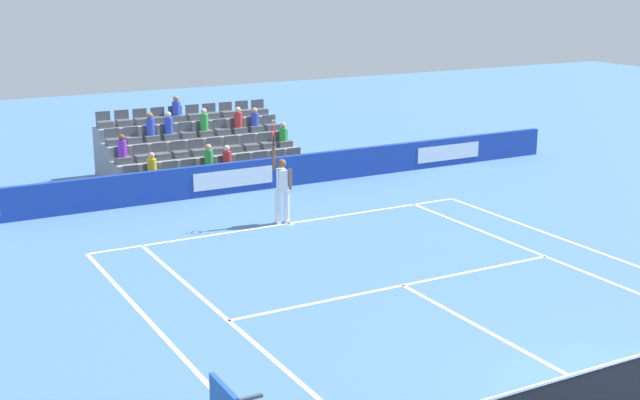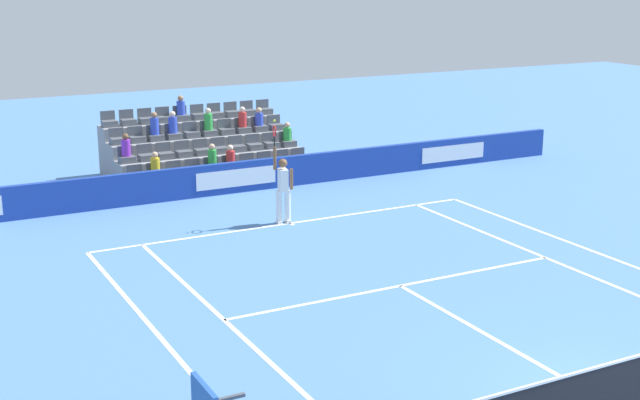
{
  "view_description": "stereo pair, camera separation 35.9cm",
  "coord_description": "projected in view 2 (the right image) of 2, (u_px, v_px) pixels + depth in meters",
  "views": [
    {
      "loc": [
        10.21,
        8.42,
        6.65
      ],
      "look_at": [
        0.07,
        -10.02,
        1.1
      ],
      "focal_mm": 48.99,
      "sensor_mm": 36.0,
      "label": 1
    },
    {
      "loc": [
        9.9,
        8.59,
        6.65
      ],
      "look_at": [
        0.07,
        -10.02,
        1.1
      ],
      "focal_mm": 48.99,
      "sensor_mm": 36.0,
      "label": 2
    }
  ],
  "objects": [
    {
      "name": "line_baseline",
      "position": [
        290.0,
        223.0,
        23.67
      ],
      "size": [
        10.97,
        0.1,
        0.01
      ],
      "primitive_type": "cube",
      "color": "white",
      "rests_on": "ground"
    },
    {
      "name": "line_service",
      "position": [
        400.0,
        286.0,
        18.98
      ],
      "size": [
        8.23,
        0.1,
        0.01
      ],
      "primitive_type": "cube",
      "color": "white",
      "rests_on": "ground"
    },
    {
      "name": "line_centre_service",
      "position": [
        494.0,
        339.0,
        16.24
      ],
      "size": [
        0.1,
        6.4,
        0.01
      ],
      "primitive_type": "cube",
      "color": "white",
      "rests_on": "ground"
    },
    {
      "name": "line_singles_sideline_left",
      "position": [
        233.0,
        328.0,
        16.73
      ],
      "size": [
        0.1,
        11.89,
        0.01
      ],
      "primitive_type": "cube",
      "color": "white",
      "rests_on": "ground"
    },
    {
      "name": "line_singles_sideline_right",
      "position": [
        559.0,
        263.0,
        20.45
      ],
      "size": [
        0.1,
        11.89,
        0.01
      ],
      "primitive_type": "cube",
      "color": "white",
      "rests_on": "ground"
    },
    {
      "name": "line_doubles_sideline_left",
      "position": [
        164.0,
        342.0,
        16.11
      ],
      "size": [
        0.1,
        11.89,
        0.01
      ],
      "primitive_type": "cube",
      "color": "white",
      "rests_on": "ground"
    },
    {
      "name": "line_doubles_sideline_right",
      "position": [
        602.0,
        254.0,
        21.07
      ],
      "size": [
        0.1,
        11.89,
        0.01
      ],
      "primitive_type": "cube",
      "color": "white",
      "rests_on": "ground"
    },
    {
      "name": "line_centre_mark",
      "position": [
        292.0,
        224.0,
        23.59
      ],
      "size": [
        0.1,
        0.2,
        0.01
      ],
      "primitive_type": "cube",
      "color": "white",
      "rests_on": "ground"
    },
    {
      "name": "sponsor_barrier",
      "position": [
        235.0,
        177.0,
        26.85
      ],
      "size": [
        24.51,
        0.22,
        0.96
      ],
      "color": "#193899",
      "rests_on": "ground"
    },
    {
      "name": "tennis_net",
      "position": [
        629.0,
        385.0,
        13.38
      ],
      "size": [
        11.97,
        0.1,
        1.07
      ],
      "color": "#33383D",
      "rests_on": "ground"
    },
    {
      "name": "tennis_player",
      "position": [
        283.0,
        187.0,
        23.47
      ],
      "size": [
        0.51,
        0.4,
        2.85
      ],
      "color": "white",
      "rests_on": "ground"
    },
    {
      "name": "stadium_stand",
      "position": [
        202.0,
        154.0,
        29.31
      ],
      "size": [
        6.2,
        3.8,
        2.55
      ],
      "color": "gray",
      "rests_on": "ground"
    }
  ]
}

